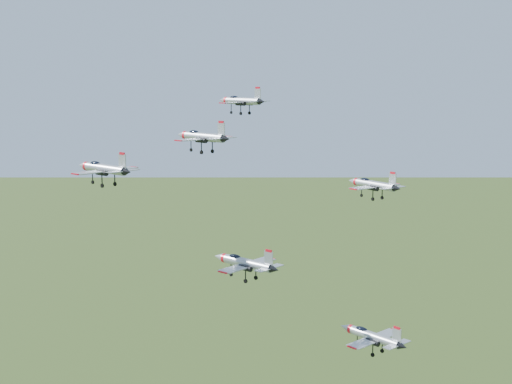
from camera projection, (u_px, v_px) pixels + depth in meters
The scene contains 6 objects.
jet_lead at pixel (241, 101), 135.72m from camera, with size 12.64×10.54×3.38m.
jet_left_high at pixel (202, 136), 121.60m from camera, with size 13.64×11.36×3.64m.
jet_right_high at pixel (103, 168), 104.88m from camera, with size 12.69×10.49×3.39m.
jet_left_low at pixel (373, 184), 110.70m from camera, with size 11.10×9.43×3.02m.
jet_right_low at pixel (245, 262), 105.54m from camera, with size 12.80×10.57×3.42m.
jet_trail at pixel (371, 336), 102.76m from camera, with size 12.11×10.15×3.24m.
Camera 1 is at (73.30, -90.16, 141.06)m, focal length 50.00 mm.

